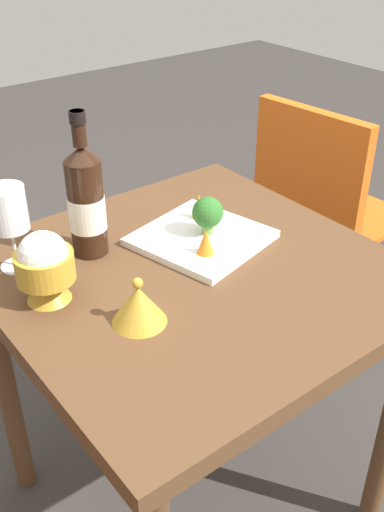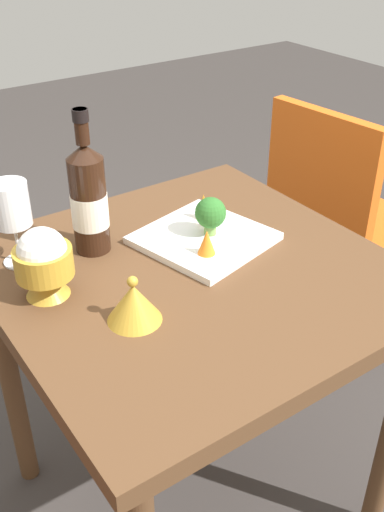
{
  "view_description": "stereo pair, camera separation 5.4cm",
  "coord_description": "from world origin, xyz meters",
  "px_view_note": "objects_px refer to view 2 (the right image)",
  "views": [
    {
      "loc": [
        -0.81,
        0.63,
        1.4
      ],
      "look_at": [
        0.0,
        0.0,
        0.77
      ],
      "focal_mm": 41.98,
      "sensor_mm": 36.0,
      "label": 1
    },
    {
      "loc": [
        -0.84,
        0.58,
        1.4
      ],
      "look_at": [
        0.0,
        0.0,
        0.77
      ],
      "focal_mm": 41.98,
      "sensor_mm": 36.0,
      "label": 2
    }
  ],
  "objects_px": {
    "wine_bottle": "(89,199)",
    "carrot_garnish_left": "(207,242)",
    "rice_bowl": "(44,262)",
    "wine_glass": "(11,207)",
    "serving_plate": "(204,238)",
    "broccoli_floret": "(210,214)",
    "carrot_garnish_right": "(203,206)",
    "chair_by_wall": "(332,204)",
    "rice_bowl_lid": "(134,303)"
  },
  "relations": [
    {
      "from": "wine_glass",
      "to": "carrot_garnish_left",
      "type": "height_order",
      "value": "wine_glass"
    },
    {
      "from": "wine_bottle",
      "to": "chair_by_wall",
      "type": "bearing_deg",
      "value": -81.55
    },
    {
      "from": "rice_bowl",
      "to": "serving_plate",
      "type": "relative_size",
      "value": 0.47
    },
    {
      "from": "rice_bowl",
      "to": "carrot_garnish_left",
      "type": "relative_size",
      "value": 2.65
    },
    {
      "from": "chair_by_wall",
      "to": "wine_bottle",
      "type": "xyz_separation_m",
      "value": [
        -0.13,
        0.9,
        0.33
      ]
    },
    {
      "from": "carrot_garnish_left",
      "to": "carrot_garnish_right",
      "type": "distance_m",
      "value": 0.16
    },
    {
      "from": "rice_bowl_lid",
      "to": "broccoli_floret",
      "type": "relative_size",
      "value": 1.17
    },
    {
      "from": "serving_plate",
      "to": "broccoli_floret",
      "type": "bearing_deg",
      "value": -102.35
    },
    {
      "from": "wine_bottle",
      "to": "rice_bowl",
      "type": "height_order",
      "value": "wine_bottle"
    },
    {
      "from": "wine_bottle",
      "to": "carrot_garnish_left",
      "type": "height_order",
      "value": "wine_bottle"
    },
    {
      "from": "carrot_garnish_left",
      "to": "carrot_garnish_right",
      "type": "xyz_separation_m",
      "value": [
        0.13,
        -0.09,
        0.0
      ]
    },
    {
      "from": "carrot_garnish_right",
      "to": "broccoli_floret",
      "type": "bearing_deg",
      "value": 156.0
    },
    {
      "from": "chair_by_wall",
      "to": "serving_plate",
      "type": "height_order",
      "value": "chair_by_wall"
    },
    {
      "from": "rice_bowl",
      "to": "wine_glass",
      "type": "bearing_deg",
      "value": 0.54
    },
    {
      "from": "serving_plate",
      "to": "carrot_garnish_left",
      "type": "distance_m",
      "value": 0.08
    },
    {
      "from": "wine_bottle",
      "to": "wine_glass",
      "type": "height_order",
      "value": "wine_bottle"
    },
    {
      "from": "carrot_garnish_left",
      "to": "rice_bowl_lid",
      "type": "bearing_deg",
      "value": 111.89
    },
    {
      "from": "carrot_garnish_left",
      "to": "broccoli_floret",
      "type": "bearing_deg",
      "value": -41.48
    },
    {
      "from": "wine_bottle",
      "to": "serving_plate",
      "type": "relative_size",
      "value": 1.02
    },
    {
      "from": "rice_bowl",
      "to": "carrot_garnish_left",
      "type": "distance_m",
      "value": 0.33
    },
    {
      "from": "rice_bowl_lid",
      "to": "serving_plate",
      "type": "bearing_deg",
      "value": -59.61
    },
    {
      "from": "wine_bottle",
      "to": "wine_glass",
      "type": "relative_size",
      "value": 1.72
    },
    {
      "from": "rice_bowl_lid",
      "to": "serving_plate",
      "type": "relative_size",
      "value": 0.33
    },
    {
      "from": "chair_by_wall",
      "to": "rice_bowl",
      "type": "xyz_separation_m",
      "value": [
        -0.24,
        1.05,
        0.28
      ]
    },
    {
      "from": "wine_bottle",
      "to": "rice_bowl",
      "type": "bearing_deg",
      "value": 124.74
    },
    {
      "from": "chair_by_wall",
      "to": "carrot_garnish_right",
      "type": "xyz_separation_m",
      "value": [
        -0.18,
        0.64,
        0.25
      ]
    },
    {
      "from": "wine_bottle",
      "to": "broccoli_floret",
      "type": "height_order",
      "value": "wine_bottle"
    },
    {
      "from": "wine_glass",
      "to": "rice_bowl",
      "type": "xyz_separation_m",
      "value": [
        -0.14,
        -0.0,
        -0.05
      ]
    },
    {
      "from": "serving_plate",
      "to": "broccoli_floret",
      "type": "distance_m",
      "value": 0.06
    },
    {
      "from": "carrot_garnish_left",
      "to": "wine_bottle",
      "type": "bearing_deg",
      "value": 44.72
    },
    {
      "from": "chair_by_wall",
      "to": "wine_glass",
      "type": "xyz_separation_m",
      "value": [
        -0.09,
        1.05,
        0.34
      ]
    },
    {
      "from": "rice_bowl",
      "to": "broccoli_floret",
      "type": "xyz_separation_m",
      "value": [
        -0.01,
        -0.38,
        -0.01
      ]
    },
    {
      "from": "chair_by_wall",
      "to": "wine_bottle",
      "type": "relative_size",
      "value": 2.76
    },
    {
      "from": "rice_bowl_lid",
      "to": "broccoli_floret",
      "type": "distance_m",
      "value": 0.32
    },
    {
      "from": "serving_plate",
      "to": "carrot_garnish_left",
      "type": "height_order",
      "value": "carrot_garnish_left"
    },
    {
      "from": "chair_by_wall",
      "to": "rice_bowl_lid",
      "type": "distance_m",
      "value": 1.06
    },
    {
      "from": "rice_bowl",
      "to": "broccoli_floret",
      "type": "relative_size",
      "value": 1.65
    },
    {
      "from": "rice_bowl_lid",
      "to": "carrot_garnish_left",
      "type": "height_order",
      "value": "rice_bowl_lid"
    },
    {
      "from": "chair_by_wall",
      "to": "broccoli_floret",
      "type": "distance_m",
      "value": 0.77
    },
    {
      "from": "rice_bowl",
      "to": "carrot_garnish_right",
      "type": "relative_size",
      "value": 2.39
    },
    {
      "from": "rice_bowl",
      "to": "rice_bowl_lid",
      "type": "height_order",
      "value": "rice_bowl"
    },
    {
      "from": "wine_bottle",
      "to": "rice_bowl",
      "type": "relative_size",
      "value": 2.17
    },
    {
      "from": "chair_by_wall",
      "to": "rice_bowl_lid",
      "type": "xyz_separation_m",
      "value": [
        -0.4,
        0.95,
        0.25
      ]
    },
    {
      "from": "rice_bowl_lid",
      "to": "rice_bowl",
      "type": "bearing_deg",
      "value": 30.51
    },
    {
      "from": "broccoli_floret",
      "to": "carrot_garnish_right",
      "type": "xyz_separation_m",
      "value": [
        0.07,
        -0.03,
        -0.02
      ]
    },
    {
      "from": "chair_by_wall",
      "to": "rice_bowl",
      "type": "height_order",
      "value": "rice_bowl"
    },
    {
      "from": "rice_bowl_lid",
      "to": "carrot_garnish_left",
      "type": "distance_m",
      "value": 0.24
    },
    {
      "from": "wine_bottle",
      "to": "rice_bowl",
      "type": "distance_m",
      "value": 0.19
    },
    {
      "from": "wine_bottle",
      "to": "broccoli_floret",
      "type": "bearing_deg",
      "value": -116.41
    },
    {
      "from": "chair_by_wall",
      "to": "broccoli_floret",
      "type": "bearing_deg",
      "value": -75.01
    }
  ]
}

